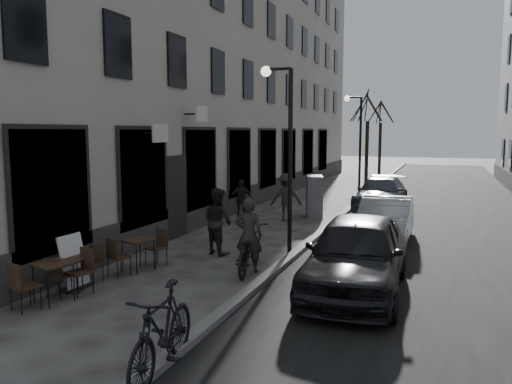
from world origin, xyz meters
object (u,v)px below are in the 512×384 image
Objects in this scene: tree_far at (381,111)px; sign_board at (74,266)px; pedestrian_near at (218,221)px; bistro_set_c at (138,252)px; streetlamp_near at (284,138)px; streetlamp_far at (357,135)px; pedestrian_far at (241,200)px; car_far at (381,193)px; bistro_set_a at (54,278)px; bistro_set_b at (76,270)px; moped at (162,332)px; utility_cabinet at (314,196)px; bicycle at (249,249)px; tree_near at (368,107)px; pedestrian_mid at (286,197)px; car_near at (356,254)px; car_mid at (385,220)px.

sign_board is (-3.37, -25.49, -4.20)m from tree_far.
bistro_set_c is at bearing 91.25° from pedestrian_near.
streetlamp_far is at bearing 90.00° from streetlamp_near.
bistro_set_c is 7.33m from pedestrian_far.
bistro_set_a is at bearing -105.61° from car_far.
moped reaches higher than bistro_set_b.
tree_far is 3.50× the size of utility_cabinet.
bicycle is 1.14× the size of pedestrian_near.
streetlamp_far is 17.03m from sign_board.
tree_near reaches higher than pedestrian_near.
pedestrian_mid is at bearing 97.57° from bistro_set_c.
bistro_set_b is 0.30× the size of car_far.
sign_board is 0.55× the size of bicycle.
utility_cabinet is 0.35× the size of car_far.
tree_near is 11.71m from pedestrian_far.
pedestrian_far reaches higher than bicycle.
car_near is at bearing 96.87° from pedestrian_mid.
sign_board is 14.38m from car_far.
bistro_set_c is 0.98× the size of utility_cabinet.
streetlamp_near is 12.00m from streetlamp_far.
pedestrian_mid reaches higher than car_far.
utility_cabinet is 13.28m from moped.
pedestrian_mid is 4.59m from car_mid.
car_near is (5.18, 0.27, 0.34)m from bistro_set_c.
bistro_set_a is 1.17× the size of bistro_set_b.
streetlamp_near reaches higher than bistro_set_b.
pedestrian_near is 1.18× the size of pedestrian_far.
utility_cabinet reaches higher than car_far.
streetlamp_far is 15.01m from car_near.
bistro_set_b is (-3.25, -25.58, -4.23)m from tree_far.
bistro_set_b is 14.43m from car_far.
bistro_set_b is at bearing -35.47° from sign_board.
bicycle is at bearing 66.40° from bistro_set_a.
pedestrian_near is (1.50, 3.90, 0.49)m from bistro_set_b.
sign_board is at bearing -91.04° from bistro_set_c.
moped is at bearing -35.20° from bistro_set_c.
bistro_set_a is at bearing 41.17° from bicycle.
pedestrian_mid reaches higher than sign_board.
moped is (-1.90, -4.59, -0.19)m from car_near.
bicycle is (-0.23, -14.03, -2.61)m from streetlamp_far.
bistro_set_a is 4.02m from moped.
bistro_set_b is at bearing -100.86° from streetlamp_far.
moped is at bearing -88.44° from streetlamp_far.
streetlamp_near is at bearing 131.07° from car_near.
streetlamp_far is at bearing 81.19° from sign_board.
tree_far reaches higher than moped.
utility_cabinet reaches higher than pedestrian_far.
bistro_set_c is 5.42m from moped.
sign_board is (-3.30, -4.49, -2.69)m from streetlamp_near.
bicycle is 7.05m from pedestrian_far.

